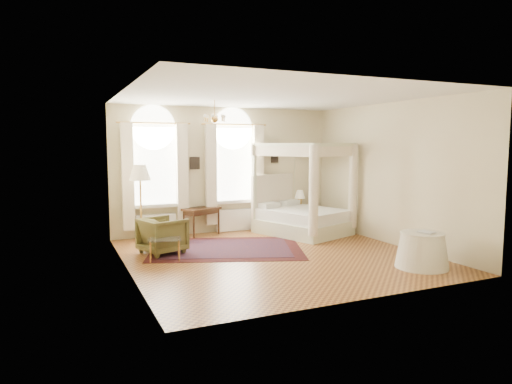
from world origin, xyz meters
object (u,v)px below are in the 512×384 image
nightstand (299,216)px  coffee_table (165,241)px  writing_desk (201,212)px  canopy_bed (303,213)px  floor_lamp (140,177)px  stool (177,226)px  side_table (422,250)px  armchair (163,235)px

nightstand → coffee_table: (-4.30, -2.14, 0.09)m
writing_desk → coffee_table: 2.59m
canopy_bed → coffee_table: size_ratio=3.60×
floor_lamp → nightstand: bearing=7.8°
canopy_bed → stool: 3.28m
nightstand → coffee_table: size_ratio=0.85×
stool → side_table: (3.67, -4.20, -0.03)m
stool → nightstand: bearing=7.3°
nightstand → stool: nightstand is taller
writing_desk → armchair: bearing=-131.2°
canopy_bed → armchair: size_ratio=3.07×
canopy_bed → stool: bearing=172.9°
stool → coffee_table: (-0.67, -1.68, 0.03)m
nightstand → side_table: side_table is taller
canopy_bed → nightstand: canopy_bed is taller
nightstand → armchair: bearing=-160.0°
canopy_bed → side_table: 3.82m
writing_desk → coffee_table: bearing=-123.8°
armchair → side_table: size_ratio=0.86×
stool → armchair: 1.21m
stool → floor_lamp: 1.51m
writing_desk → floor_lamp: size_ratio=0.58×
stool → coffee_table: 1.81m
armchair → stool: bearing=-48.0°
armchair → coffee_table: (-0.10, -0.61, 0.01)m
writing_desk → side_table: size_ratio=1.09×
canopy_bed → nightstand: bearing=66.7°
nightstand → writing_desk: bearing=-180.0°
canopy_bed → writing_desk: (-2.49, 0.87, 0.08)m
writing_desk → side_table: (2.91, -4.67, -0.28)m
canopy_bed → armchair: canopy_bed is taller
writing_desk → side_table: writing_desk is taller
canopy_bed → writing_desk: canopy_bed is taller
side_table → floor_lamp: bearing=138.3°
stool → coffee_table: coffee_table is taller
stool → armchair: armchair is taller
stool → armchair: size_ratio=0.52×
canopy_bed → nightstand: (0.38, 0.87, -0.23)m
nightstand → floor_lamp: size_ratio=0.33×
canopy_bed → floor_lamp: canopy_bed is taller
canopy_bed → nightstand: 0.98m
side_table → writing_desk: bearing=122.0°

